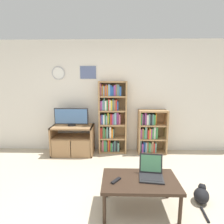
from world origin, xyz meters
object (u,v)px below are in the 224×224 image
object	(u,v)px
cat	(201,195)
coffee_table	(140,183)
laptop	(151,172)
tv_stand	(73,140)
television	(71,117)
bookshelf_tall	(111,118)
bookshelf_short	(150,132)
remote_near_laptop	(116,180)

from	to	relation	value
cat	coffee_table	bearing A→B (deg)	-141.07
coffee_table	laptop	distance (m)	0.21
tv_stand	cat	xyz separation A→B (m)	(2.19, -1.59, -0.23)
television	bookshelf_tall	xyz separation A→B (m)	(0.90, 0.13, -0.04)
tv_stand	cat	size ratio (longest dim) A/B	1.74
coffee_table	cat	size ratio (longest dim) A/B	1.80
tv_stand	laptop	xyz separation A→B (m)	(1.46, -1.68, 0.16)
coffee_table	laptop	size ratio (longest dim) A/B	2.88
television	bookshelf_short	distance (m)	1.85
tv_stand	laptop	size ratio (longest dim) A/B	2.79
tv_stand	television	bearing A→B (deg)	126.93
bookshelf_short	television	bearing A→B (deg)	-176.42
laptop	television	bearing A→B (deg)	137.34
coffee_table	cat	xyz separation A→B (m)	(0.89, 0.17, -0.28)
laptop	remote_near_laptop	world-z (taller)	laptop
cat	bookshelf_tall	bearing A→B (deg)	155.13
laptop	remote_near_laptop	distance (m)	0.48
laptop	tv_stand	bearing A→B (deg)	137.41
tv_stand	bookshelf_tall	size ratio (longest dim) A/B	0.56
tv_stand	bookshelf_short	bearing A→B (deg)	4.66
television	coffee_table	bearing A→B (deg)	-53.52
bookshelf_short	remote_near_laptop	distance (m)	2.11
laptop	bookshelf_tall	bearing A→B (deg)	113.98
laptop	cat	bearing A→B (deg)	13.17
television	remote_near_laptop	world-z (taller)	television
remote_near_laptop	laptop	bearing A→B (deg)	-126.94
bookshelf_short	coffee_table	bearing A→B (deg)	-104.34
remote_near_laptop	television	bearing A→B (deg)	-23.38
tv_stand	television	xyz separation A→B (m)	(-0.02, 0.03, 0.54)
bookshelf_tall	coffee_table	bearing A→B (deg)	-77.53
bookshelf_tall	cat	distance (m)	2.31
tv_stand	bookshelf_short	xyz separation A→B (m)	(1.79, 0.15, 0.16)
television	remote_near_laptop	xyz separation A→B (m)	(1.02, -1.84, -0.44)
television	laptop	size ratio (longest dim) A/B	2.28
bookshelf_tall	cat	size ratio (longest dim) A/B	3.12
laptop	cat	size ratio (longest dim) A/B	0.63
tv_stand	bookshelf_short	distance (m)	1.80
bookshelf_tall	cat	bearing A→B (deg)	-53.15
bookshelf_tall	bookshelf_short	size ratio (longest dim) A/B	1.64
coffee_table	television	bearing A→B (deg)	126.48
remote_near_laptop	bookshelf_short	bearing A→B (deg)	-74.49
tv_stand	bookshelf_tall	xyz separation A→B (m)	(0.88, 0.16, 0.50)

